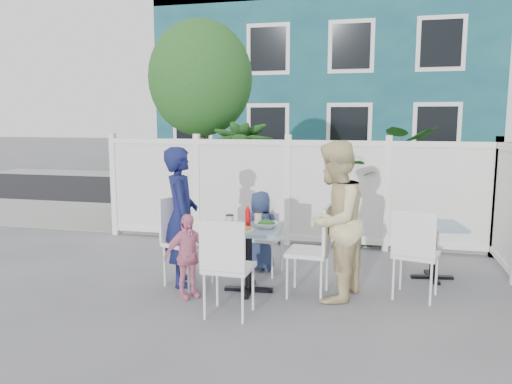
% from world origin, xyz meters
% --- Properties ---
extents(ground, '(80.00, 80.00, 0.00)m').
position_xyz_m(ground, '(0.00, 0.00, 0.00)').
color(ground, slate).
extents(near_sidewalk, '(24.00, 2.60, 0.01)m').
position_xyz_m(near_sidewalk, '(0.00, 3.80, 0.01)').
color(near_sidewalk, gray).
rests_on(near_sidewalk, ground).
extents(street, '(24.00, 5.00, 0.01)m').
position_xyz_m(street, '(0.00, 7.50, 0.00)').
color(street, black).
rests_on(street, ground).
extents(far_sidewalk, '(24.00, 1.60, 0.01)m').
position_xyz_m(far_sidewalk, '(0.00, 10.60, 0.01)').
color(far_sidewalk, gray).
rests_on(far_sidewalk, ground).
extents(building, '(11.00, 6.00, 6.00)m').
position_xyz_m(building, '(-0.50, 14.00, 3.00)').
color(building, '#154455').
rests_on(building, ground).
extents(fence_back, '(5.86, 0.08, 1.60)m').
position_xyz_m(fence_back, '(0.10, 2.40, 0.78)').
color(fence_back, white).
rests_on(fence_back, ground).
extents(tree, '(1.80, 1.62, 3.59)m').
position_xyz_m(tree, '(-1.60, 3.30, 2.59)').
color(tree, '#382316').
rests_on(tree, ground).
extents(utility_cabinet, '(0.84, 0.66, 1.41)m').
position_xyz_m(utility_cabinet, '(-2.02, 4.00, 0.71)').
color(utility_cabinet, gold).
rests_on(utility_cabinet, ground).
extents(potted_shrub_a, '(1.33, 1.33, 1.87)m').
position_xyz_m(potted_shrub_a, '(-0.77, 3.10, 0.93)').
color(potted_shrub_a, '#184C19').
rests_on(potted_shrub_a, ground).
extents(potted_shrub_b, '(2.10, 2.01, 1.80)m').
position_xyz_m(potted_shrub_b, '(1.38, 3.00, 0.90)').
color(potted_shrub_b, '#184C19').
rests_on(potted_shrub_b, ground).
extents(main_table, '(0.75, 0.75, 0.73)m').
position_xyz_m(main_table, '(0.05, 0.25, 0.57)').
color(main_table, slate).
rests_on(main_table, ground).
extents(spare_table, '(0.72, 0.72, 0.67)m').
position_xyz_m(spare_table, '(2.09, 1.20, 0.52)').
color(spare_table, slate).
rests_on(spare_table, ground).
extents(chair_left, '(0.59, 0.59, 1.02)m').
position_xyz_m(chair_left, '(-0.77, 0.33, 0.59)').
color(chair_left, white).
rests_on(chair_left, ground).
extents(chair_right, '(0.46, 0.47, 0.99)m').
position_xyz_m(chair_right, '(0.79, 0.28, 0.58)').
color(chair_right, white).
rests_on(chair_right, ground).
extents(chair_back, '(0.48, 0.46, 0.93)m').
position_xyz_m(chair_back, '(0.07, 1.02, 0.54)').
color(chair_back, white).
rests_on(chair_back, ground).
extents(chair_near, '(0.46, 0.44, 0.98)m').
position_xyz_m(chair_near, '(0.03, -0.54, 0.57)').
color(chair_near, white).
rests_on(chair_near, ground).
extents(chair_spare, '(0.54, 0.53, 0.98)m').
position_xyz_m(chair_spare, '(1.82, 0.40, 0.57)').
color(chair_spare, white).
rests_on(chair_spare, ground).
extents(man, '(0.58, 0.69, 1.60)m').
position_xyz_m(man, '(-0.78, 0.32, 0.80)').
color(man, '#13194A').
rests_on(man, ground).
extents(woman, '(0.84, 0.96, 1.69)m').
position_xyz_m(woman, '(0.97, 0.24, 0.85)').
color(woman, gold).
rests_on(woman, ground).
extents(boy, '(0.50, 0.33, 1.02)m').
position_xyz_m(boy, '(-0.01, 1.06, 0.51)').
color(boy, navy).
rests_on(boy, ground).
extents(toddler, '(0.52, 0.55, 0.92)m').
position_xyz_m(toddler, '(-0.55, -0.09, 0.46)').
color(toddler, pink).
rests_on(toddler, ground).
extents(plate_main, '(0.23, 0.23, 0.01)m').
position_xyz_m(plate_main, '(0.03, 0.08, 0.74)').
color(plate_main, white).
rests_on(plate_main, main_table).
extents(plate_side, '(0.23, 0.23, 0.02)m').
position_xyz_m(plate_side, '(-0.14, 0.37, 0.74)').
color(plate_side, white).
rests_on(plate_side, main_table).
extents(salad_bowl, '(0.25, 0.25, 0.06)m').
position_xyz_m(salad_bowl, '(0.24, 0.27, 0.76)').
color(salad_bowl, white).
rests_on(salad_bowl, main_table).
extents(coffee_cup_a, '(0.08, 0.08, 0.13)m').
position_xyz_m(coffee_cup_a, '(-0.16, 0.21, 0.79)').
color(coffee_cup_a, beige).
rests_on(coffee_cup_a, main_table).
extents(coffee_cup_b, '(0.08, 0.08, 0.13)m').
position_xyz_m(coffee_cup_b, '(0.10, 0.47, 0.79)').
color(coffee_cup_b, beige).
rests_on(coffee_cup_b, main_table).
extents(ketchup_bottle, '(0.06, 0.06, 0.19)m').
position_xyz_m(ketchup_bottle, '(0.03, 0.29, 0.83)').
color(ketchup_bottle, '#BD0910').
rests_on(ketchup_bottle, main_table).
extents(salt_shaker, '(0.03, 0.03, 0.07)m').
position_xyz_m(salt_shaker, '(-0.01, 0.50, 0.76)').
color(salt_shaker, white).
rests_on(salt_shaker, main_table).
extents(pepper_shaker, '(0.03, 0.03, 0.07)m').
position_xyz_m(pepper_shaker, '(-0.02, 0.54, 0.77)').
color(pepper_shaker, black).
rests_on(pepper_shaker, main_table).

